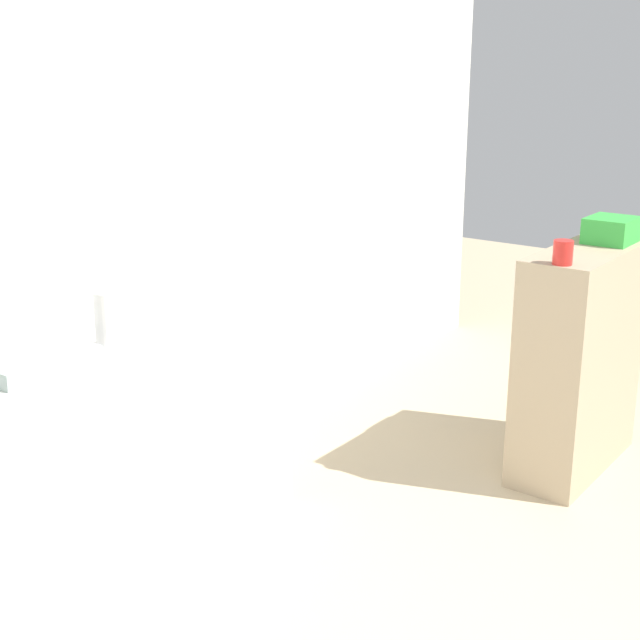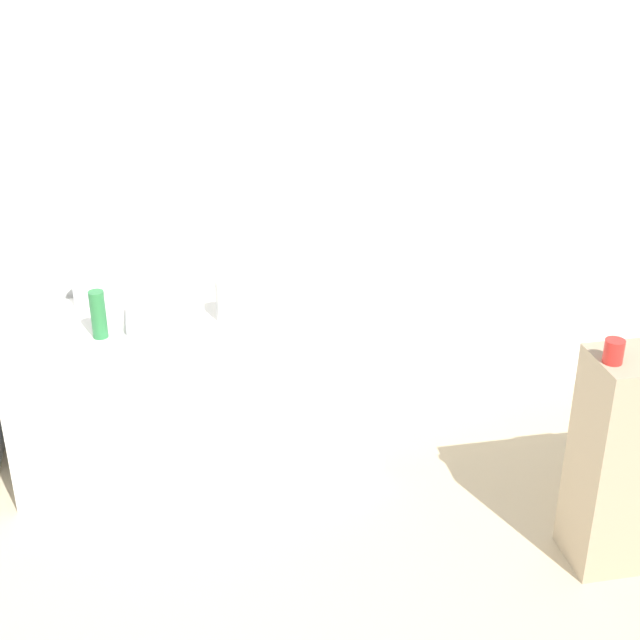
# 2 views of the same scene
# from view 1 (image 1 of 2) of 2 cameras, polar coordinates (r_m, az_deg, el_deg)

# --- Properties ---
(counter) EXTENTS (1.92, 0.65, 0.89)m
(counter) POSITION_cam_1_polar(r_m,az_deg,el_deg) (3.55, -15.95, -9.04)
(counter) COLOR silver
(counter) RESTS_ON ground_plane
(sink_basin) EXTENTS (0.40, 0.27, 0.06)m
(sink_basin) POSITION_cam_1_polar(r_m,az_deg,el_deg) (3.27, -17.86, -2.48)
(sink_basin) COLOR #9EA3A8
(sink_basin) RESTS_ON counter
(shelf_cabinet) EXTENTS (0.84, 0.33, 1.09)m
(shelf_cabinet) POSITION_cam_1_polar(r_m,az_deg,el_deg) (4.43, 16.25, -2.51)
(shelf_cabinet) COLOR tan
(shelf_cabinet) RESTS_ON ground_plane
(basket) EXTENTS (0.24, 0.21, 0.12)m
(basket) POSITION_cam_1_polar(r_m,az_deg,el_deg) (4.45, 18.12, 5.50)
(basket) COLOR green
(basket) RESTS_ON shelf_cabinet
(jar) EXTENTS (0.08, 0.08, 0.10)m
(jar) POSITION_cam_1_polar(r_m,az_deg,el_deg) (3.93, 15.29, 4.19)
(jar) COLOR red
(jar) RESTS_ON shelf_cabinet
(paper_towel_roll) EXTENTS (0.12, 0.12, 0.22)m
(paper_towel_roll) POSITION_cam_1_polar(r_m,az_deg,el_deg) (3.39, -13.28, 0.00)
(paper_towel_roll) COLOR white
(paper_towel_roll) RESTS_ON counter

